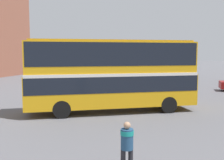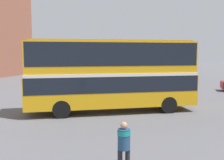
{
  "view_description": "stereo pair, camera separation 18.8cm",
  "coord_description": "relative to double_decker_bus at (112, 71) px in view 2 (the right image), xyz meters",
  "views": [
    {
      "loc": [
        5.32,
        -17.01,
        3.94
      ],
      "look_at": [
        0.85,
        -0.3,
        2.14
      ],
      "focal_mm": 42.0,
      "sensor_mm": 36.0,
      "label": 1
    },
    {
      "loc": [
        5.5,
        -16.96,
        3.94
      ],
      "look_at": [
        0.85,
        -0.3,
        2.14
      ],
      "focal_mm": 42.0,
      "sensor_mm": 36.0,
      "label": 2
    }
  ],
  "objects": [
    {
      "name": "double_decker_bus",
      "position": [
        0.0,
        0.0,
        0.0
      ],
      "size": [
        11.06,
        7.27,
        4.77
      ],
      "rotation": [
        0.0,
        0.0,
        0.47
      ],
      "color": "gold",
      "rests_on": "ground_plane"
    },
    {
      "name": "pedestrian_foreground",
      "position": [
        2.83,
        -8.7,
        -1.66
      ],
      "size": [
        0.6,
        0.6,
        1.75
      ],
      "rotation": [
        0.0,
        0.0,
        2.17
      ],
      "color": "#232328",
      "rests_on": "ground_plane"
    },
    {
      "name": "parked_car_kerb_far",
      "position": [
        -2.47,
        16.95,
        -2.02
      ],
      "size": [
        4.91,
        2.89,
        1.39
      ],
      "rotation": [
        0.0,
        0.0,
        0.25
      ],
      "color": "silver",
      "rests_on": "ground_plane"
    },
    {
      "name": "ground_plane",
      "position": [
        -0.85,
        0.3,
        -2.73
      ],
      "size": [
        240.0,
        240.0,
        0.0
      ],
      "primitive_type": "plane",
      "color": "#5B5B60"
    }
  ]
}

